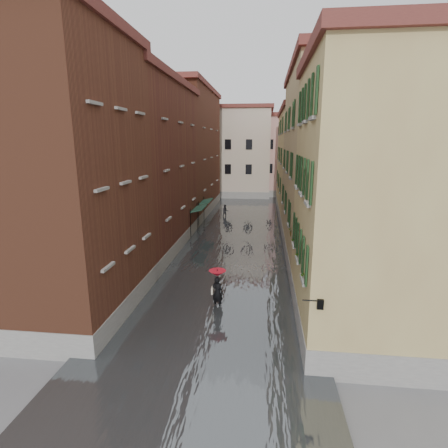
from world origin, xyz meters
The scene contains 16 objects.
ground centered at (0.00, 0.00, 0.00)m, with size 120.00×120.00×0.00m, color slate.
floodwater centered at (0.00, 13.00, 0.10)m, with size 10.00×60.00×0.20m, color #494D51.
building_left_near centered at (-7.00, -2.00, 6.50)m, with size 6.00×8.00×13.00m, color brown.
building_left_mid centered at (-7.00, 9.00, 6.25)m, with size 6.00×14.00×12.50m, color #572D1B.
building_left_far centered at (-7.00, 24.00, 7.00)m, with size 6.00×16.00×14.00m, color brown.
building_right_near centered at (7.00, -2.00, 5.75)m, with size 6.00×8.00×11.50m, color tan.
building_right_mid centered at (7.00, 9.00, 6.50)m, with size 6.00×14.00×13.00m, color tan.
building_right_far centered at (7.00, 24.00, 5.75)m, with size 6.00×16.00×11.50m, color tan.
building_end_cream centered at (-3.00, 38.00, 6.50)m, with size 12.00×9.00×13.00m, color #B9B093.
building_end_pink centered at (6.00, 40.00, 6.00)m, with size 10.00×9.00×12.00m, color #D09A92.
awning_near centered at (-3.48, 13.17, 2.47)m, with size 1.09×3.13×2.80m.
awning_far centered at (-3.49, 16.90, 2.47)m, with size 1.09×3.08×2.80m.
wall_lantern centered at (4.33, -6.00, 3.01)m, with size 0.71×0.22×0.35m.
window_planters centered at (4.12, -0.56, 3.51)m, with size 0.59×8.19×0.84m.
pedestrian_main centered at (0.10, -0.85, 1.21)m, with size 0.90×0.90×2.06m.
pedestrian_far centered at (-1.97, 21.00, 0.75)m, with size 0.73×0.57×1.50m, color black.
Camera 1 is at (2.36, -17.27, 8.39)m, focal length 28.00 mm.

